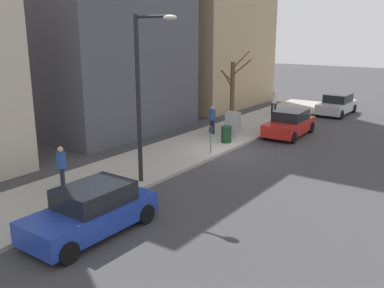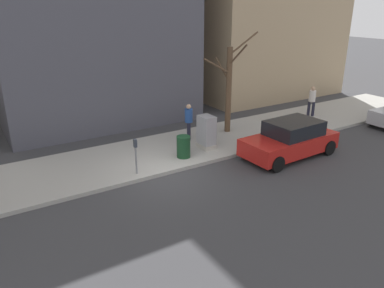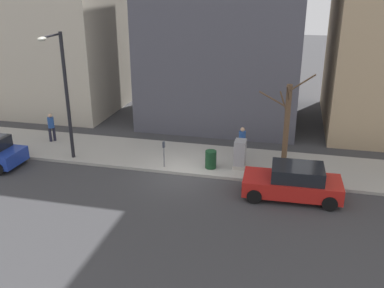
% 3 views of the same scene
% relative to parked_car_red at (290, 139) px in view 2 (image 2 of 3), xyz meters
% --- Properties ---
extents(ground_plane, '(120.00, 120.00, 0.00)m').
position_rel_parked_car_red_xyz_m(ground_plane, '(1.06, 5.35, -0.74)').
color(ground_plane, '#38383A').
extents(sidewalk, '(4.00, 36.00, 0.15)m').
position_rel_parked_car_red_xyz_m(sidewalk, '(3.06, 5.35, -0.66)').
color(sidewalk, '#9E9B93').
rests_on(sidewalk, ground).
extents(parked_car_red, '(2.04, 4.26, 1.52)m').
position_rel_parked_car_red_xyz_m(parked_car_red, '(0.00, 0.00, 0.00)').
color(parked_car_red, red).
rests_on(parked_car_red, ground).
extents(parking_meter, '(0.14, 0.10, 1.35)m').
position_rel_parked_car_red_xyz_m(parking_meter, '(1.51, 6.33, 0.24)').
color(parking_meter, slate).
rests_on(parking_meter, sidewalk).
extents(utility_box, '(0.83, 0.61, 1.43)m').
position_rel_parked_car_red_xyz_m(utility_box, '(2.36, 2.64, 0.11)').
color(utility_box, '#A8A399').
rests_on(utility_box, sidewalk).
extents(bare_tree, '(1.85, 2.63, 4.75)m').
position_rel_parked_car_red_xyz_m(bare_tree, '(3.63, 0.52, 1.62)').
color(bare_tree, brown).
rests_on(bare_tree, sidewalk).
extents(trash_bin, '(0.56, 0.56, 0.90)m').
position_rel_parked_car_red_xyz_m(trash_bin, '(1.96, 4.04, -0.14)').
color(trash_bin, '#14381E').
rests_on(trash_bin, sidewalk).
extents(pedestrian_near_meter, '(0.36, 0.36, 1.66)m').
position_rel_parked_car_red_xyz_m(pedestrian_near_meter, '(3.33, -5.06, 0.35)').
color(pedestrian_near_meter, '#1E1E2D').
rests_on(pedestrian_near_meter, sidewalk).
extents(pedestrian_midblock, '(0.37, 0.36, 1.66)m').
position_rel_parked_car_red_xyz_m(pedestrian_midblock, '(3.70, 2.72, 0.35)').
color(pedestrian_midblock, '#1E1E2D').
rests_on(pedestrian_midblock, sidewalk).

